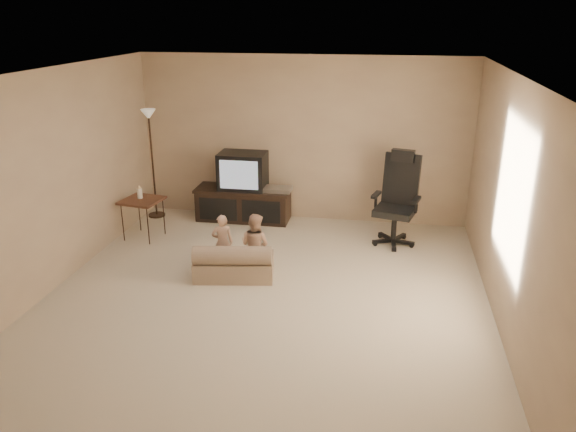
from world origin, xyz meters
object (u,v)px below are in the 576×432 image
at_px(tv_stand, 244,192).
at_px(office_chair, 396,211).
at_px(side_table, 142,201).
at_px(floor_lamp, 150,139).
at_px(toddler_left, 223,243).
at_px(child_sofa, 234,264).
at_px(toddler_right, 255,245).

xyz_separation_m(tv_stand, office_chair, (2.33, -0.53, 0.03)).
bearing_deg(office_chair, tv_stand, -178.36).
bearing_deg(tv_stand, side_table, -141.87).
bearing_deg(floor_lamp, office_chair, -6.57).
bearing_deg(side_table, toddler_left, -30.64).
relative_size(office_chair, side_table, 1.68).
bearing_deg(floor_lamp, side_table, -78.28).
height_order(office_chair, child_sofa, office_chair).
xyz_separation_m(office_chair, side_table, (-3.56, -0.45, 0.09)).
distance_m(side_table, toddler_right, 2.09).
bearing_deg(toddler_left, office_chair, -168.20).
relative_size(office_chair, toddler_left, 1.77).
xyz_separation_m(tv_stand, child_sofa, (0.39, -2.03, -0.25)).
bearing_deg(floor_lamp, child_sofa, -46.89).
bearing_deg(side_table, toddler_right, -26.51).
relative_size(office_chair, floor_lamp, 0.77).
height_order(office_chair, toddler_right, office_chair).
xyz_separation_m(side_table, toddler_left, (1.43, -0.85, -0.19)).
relative_size(side_table, floor_lamp, 0.46).
bearing_deg(office_chair, child_sofa, -127.74).
xyz_separation_m(floor_lamp, child_sofa, (1.81, -1.93, -1.05)).
xyz_separation_m(tv_stand, side_table, (-1.24, -0.98, 0.11)).
xyz_separation_m(tv_stand, toddler_right, (0.63, -1.91, -0.04)).
height_order(floor_lamp, toddler_right, floor_lamp).
bearing_deg(side_table, office_chair, 7.16).
bearing_deg(office_chair, side_table, -158.33).
xyz_separation_m(side_table, toddler_right, (1.87, -0.93, -0.15)).
height_order(floor_lamp, child_sofa, floor_lamp).
height_order(side_table, toddler_left, side_table).
bearing_deg(office_chair, toddler_left, -134.19).
bearing_deg(floor_lamp, toddler_right, -41.43).
bearing_deg(toddler_left, floor_lamp, -66.44).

